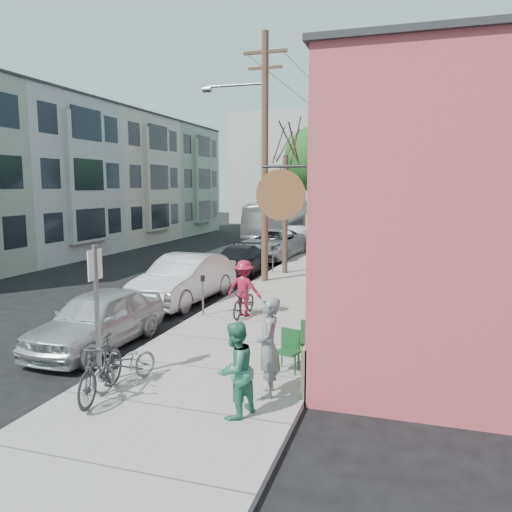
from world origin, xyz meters
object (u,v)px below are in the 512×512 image
(parked_bike_a, at_px, (101,368))
(car_2, at_px, (238,262))
(car_0, at_px, (98,319))
(sign_post, at_px, (97,300))
(tree_leafy_mid, at_px, (317,159))
(car_3, at_px, (272,244))
(utility_pole_near, at_px, (264,153))
(patio_chair_a, at_px, (308,342))
(parked_bike_b, at_px, (125,365))
(tree_bare, at_px, (285,215))
(cyclist, at_px, (244,288))
(parking_meter_near, at_px, (203,288))
(bus, at_px, (279,219))
(patron_green, at_px, (235,370))
(patio_chair_b, at_px, (288,351))
(patron_grey, at_px, (268,347))
(parking_meter_far, at_px, (273,254))
(car_4, at_px, (296,236))
(car_1, at_px, (185,279))
(tree_leafy_far, at_px, (340,168))

(parked_bike_a, bearing_deg, car_2, 88.62)
(parked_bike_a, xyz_separation_m, car_0, (-2.08, 2.88, 0.02))
(sign_post, relative_size, parked_bike_a, 1.47)
(tree_leafy_mid, distance_m, car_3, 5.83)
(utility_pole_near, xyz_separation_m, patio_chair_a, (3.76, -9.07, -4.82))
(patio_chair_a, xyz_separation_m, parked_bike_b, (-3.19, -2.46, -0.02))
(car_2, bearing_deg, car_3, 86.20)
(tree_bare, xyz_separation_m, cyclist, (0.68, -7.81, -1.78))
(parking_meter_near, distance_m, bus, 25.27)
(patron_green, bearing_deg, car_3, -146.47)
(patio_chair_b, xyz_separation_m, patron_grey, (-0.07, -1.30, 0.51))
(cyclist, xyz_separation_m, parked_bike_a, (-0.64, -6.44, -0.28))
(parking_meter_far, relative_size, car_2, 0.26)
(car_3, bearing_deg, bus, 106.57)
(car_0, relative_size, car_3, 0.72)
(car_4, bearing_deg, car_1, -94.41)
(tree_leafy_mid, bearing_deg, patron_grey, -81.85)
(parking_meter_near, height_order, bus, bus)
(cyclist, bearing_deg, patron_grey, 119.17)
(sign_post, height_order, car_3, sign_post)
(tree_leafy_far, bearing_deg, car_2, -96.37)
(parked_bike_a, height_order, car_3, car_3)
(car_3, bearing_deg, patio_chair_b, -69.83)
(patio_chair_b, bearing_deg, parked_bike_a, -125.22)
(parking_meter_far, relative_size, car_0, 0.29)
(parking_meter_far, height_order, car_0, car_0)
(patio_chair_a, height_order, car_4, car_4)
(tree_leafy_far, distance_m, car_3, 13.08)
(tree_leafy_mid, distance_m, tree_leafy_far, 9.45)
(utility_pole_near, relative_size, car_2, 2.12)
(car_0, distance_m, car_4, 22.43)
(patio_chair_b, bearing_deg, utility_pole_near, 126.75)
(cyclist, relative_size, car_0, 0.39)
(car_0, height_order, car_2, car_0)
(parking_meter_far, distance_m, car_1, 6.26)
(patron_green, height_order, car_1, patron_green)
(parking_meter_near, height_order, car_3, car_3)
(car_3, bearing_deg, patron_grey, -71.17)
(car_4, bearing_deg, parked_bike_b, -89.09)
(car_1, bearing_deg, bus, 100.28)
(tree_bare, height_order, tree_leafy_mid, tree_leafy_mid)
(tree_bare, distance_m, tree_leafy_mid, 8.22)
(parking_meter_near, relative_size, tree_leafy_mid, 0.17)
(car_1, bearing_deg, patron_green, -55.52)
(parking_meter_near, distance_m, tree_leafy_mid, 16.51)
(tree_leafy_far, xyz_separation_m, cyclist, (0.68, -24.95, -4.47))
(tree_bare, relative_size, patio_chair_b, 5.99)
(utility_pole_near, height_order, car_4, utility_pole_near)
(patio_chair_a, bearing_deg, parked_bike_a, -129.21)
(cyclist, bearing_deg, tree_leafy_far, -82.48)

